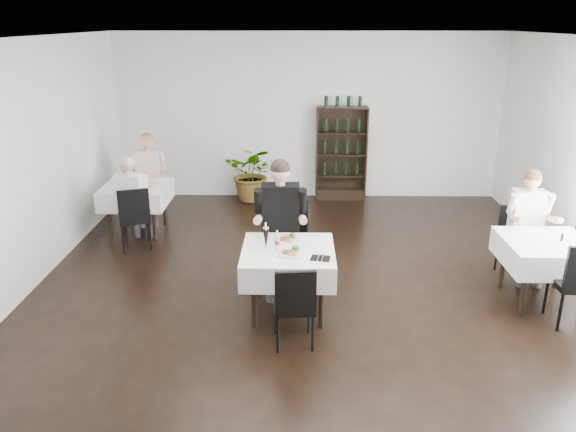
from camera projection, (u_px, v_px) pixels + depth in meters
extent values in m
plane|color=black|center=(314.00, 311.00, 6.50)|extent=(9.00, 9.00, 0.00)
plane|color=white|center=(319.00, 40.00, 5.51)|extent=(9.00, 9.00, 0.00)
plane|color=white|center=(309.00, 117.00, 10.25)|extent=(7.00, 0.00, 7.00)
cube|color=black|center=(340.00, 193.00, 10.53)|extent=(0.90, 0.28, 0.20)
cylinder|color=black|center=(254.00, 298.00, 6.05)|extent=(0.06, 0.06, 0.71)
cylinder|color=black|center=(258.00, 269.00, 6.74)|extent=(0.06, 0.06, 0.71)
cylinder|color=black|center=(321.00, 298.00, 6.04)|extent=(0.06, 0.06, 0.71)
cylinder|color=black|center=(319.00, 270.00, 6.73)|extent=(0.06, 0.06, 0.71)
cube|color=black|center=(288.00, 253.00, 6.27)|extent=(0.85, 0.85, 0.04)
cube|color=white|center=(288.00, 262.00, 6.30)|extent=(1.03, 1.03, 0.30)
cylinder|color=black|center=(110.00, 218.00, 8.47)|extent=(0.06, 0.06, 0.71)
cylinder|color=black|center=(123.00, 204.00, 9.11)|extent=(0.06, 0.06, 0.71)
cylinder|color=black|center=(154.00, 218.00, 8.46)|extent=(0.06, 0.06, 0.71)
cylinder|color=black|center=(164.00, 204.00, 9.10)|extent=(0.06, 0.06, 0.71)
cube|color=black|center=(136.00, 188.00, 8.66)|extent=(0.80, 0.80, 0.04)
cube|color=white|center=(136.00, 195.00, 8.70)|extent=(0.98, 0.98, 0.30)
cylinder|color=black|center=(524.00, 286.00, 6.31)|extent=(0.06, 0.06, 0.71)
cylinder|color=black|center=(503.00, 262.00, 6.95)|extent=(0.06, 0.06, 0.71)
cylinder|color=black|center=(559.00, 262.00, 6.94)|extent=(0.06, 0.06, 0.71)
cube|color=black|center=(547.00, 244.00, 6.50)|extent=(0.80, 0.80, 0.04)
cube|color=white|center=(546.00, 253.00, 6.54)|extent=(0.98, 0.98, 0.30)
imported|color=#245C1F|center=(253.00, 173.00, 10.31)|extent=(1.09, 0.99, 1.03)
cylinder|color=black|center=(261.00, 269.00, 7.01)|extent=(0.04, 0.04, 0.49)
cylinder|color=black|center=(275.00, 256.00, 7.38)|extent=(0.04, 0.04, 0.49)
cylinder|color=black|center=(292.00, 275.00, 6.84)|extent=(0.04, 0.04, 0.49)
cylinder|color=black|center=(305.00, 262.00, 7.21)|extent=(0.04, 0.04, 0.49)
cube|color=black|center=(283.00, 245.00, 7.02)|extent=(0.64, 0.64, 0.07)
cube|color=black|center=(291.00, 218.00, 7.11)|extent=(0.47, 0.24, 0.53)
cylinder|color=black|center=(309.00, 316.00, 5.98)|extent=(0.03, 0.03, 0.41)
cylinder|color=black|center=(313.00, 333.00, 5.65)|extent=(0.03, 0.03, 0.41)
cylinder|color=black|center=(275.00, 317.00, 5.96)|extent=(0.03, 0.03, 0.41)
cylinder|color=black|center=(278.00, 335.00, 5.62)|extent=(0.03, 0.03, 0.41)
cube|color=black|center=(294.00, 305.00, 5.73)|extent=(0.45, 0.45, 0.06)
cube|color=black|center=(296.00, 292.00, 5.47)|extent=(0.41, 0.09, 0.44)
cylinder|color=black|center=(131.00, 211.00, 9.20)|extent=(0.03, 0.03, 0.44)
cylinder|color=black|center=(129.00, 204.00, 9.54)|extent=(0.03, 0.03, 0.44)
cylinder|color=black|center=(155.00, 208.00, 9.33)|extent=(0.03, 0.03, 0.44)
cylinder|color=black|center=(151.00, 202.00, 9.67)|extent=(0.03, 0.03, 0.44)
cube|color=black|center=(140.00, 192.00, 9.35)|extent=(0.58, 0.58, 0.07)
cube|color=black|center=(137.00, 174.00, 9.44)|extent=(0.43, 0.21, 0.48)
cylinder|color=black|center=(148.00, 228.00, 8.46)|extent=(0.03, 0.03, 0.43)
cylinder|color=black|center=(150.00, 236.00, 8.13)|extent=(0.03, 0.03, 0.43)
cylinder|color=black|center=(122.00, 231.00, 8.35)|extent=(0.03, 0.03, 0.43)
cylinder|color=black|center=(123.00, 240.00, 8.02)|extent=(0.03, 0.03, 0.43)
cube|color=black|center=(134.00, 218.00, 8.16)|extent=(0.55, 0.55, 0.07)
cube|color=black|center=(134.00, 205.00, 7.90)|extent=(0.42, 0.19, 0.47)
cylinder|color=black|center=(504.00, 267.00, 7.16)|extent=(0.03, 0.03, 0.41)
cylinder|color=black|center=(496.00, 255.00, 7.50)|extent=(0.03, 0.03, 0.41)
cylinder|color=black|center=(533.00, 268.00, 7.13)|extent=(0.03, 0.03, 0.41)
cylinder|color=black|center=(524.00, 256.00, 7.47)|extent=(0.03, 0.03, 0.41)
cube|color=black|center=(517.00, 245.00, 7.24)|extent=(0.44, 0.44, 0.06)
cube|color=black|center=(515.00, 222.00, 7.34)|extent=(0.42, 0.07, 0.45)
cylinder|color=black|center=(546.00, 295.00, 6.38)|extent=(0.04, 0.04, 0.45)
cylinder|color=black|center=(560.00, 312.00, 6.01)|extent=(0.04, 0.04, 0.45)
cube|color=black|center=(575.00, 283.00, 6.10)|extent=(0.47, 0.47, 0.07)
cube|color=#393A40|center=(271.00, 245.00, 6.71)|extent=(0.17, 0.48, 0.16)
cylinder|color=#393A40|center=(271.00, 280.00, 6.64)|extent=(0.13, 0.13, 0.56)
cube|color=#393A40|center=(290.00, 245.00, 6.71)|extent=(0.17, 0.48, 0.16)
cylinder|color=#393A40|center=(290.00, 280.00, 6.64)|extent=(0.13, 0.13, 0.56)
cube|color=black|center=(281.00, 209.00, 6.79)|extent=(0.46, 0.26, 0.63)
cylinder|color=tan|center=(258.00, 220.00, 6.51)|extent=(0.10, 0.36, 0.18)
cylinder|color=tan|center=(303.00, 220.00, 6.51)|extent=(0.10, 0.36, 0.18)
sphere|color=tan|center=(280.00, 172.00, 6.61)|extent=(0.24, 0.24, 0.24)
sphere|color=black|center=(280.00, 169.00, 6.60)|extent=(0.24, 0.24, 0.24)
cube|color=#393A40|center=(142.00, 190.00, 9.10)|extent=(0.15, 0.43, 0.14)
cylinder|color=#393A40|center=(141.00, 212.00, 9.03)|extent=(0.11, 0.11, 0.50)
cube|color=#393A40|center=(155.00, 190.00, 9.10)|extent=(0.15, 0.43, 0.14)
cylinder|color=#393A40|center=(154.00, 212.00, 9.03)|extent=(0.11, 0.11, 0.50)
cube|color=beige|center=(149.00, 167.00, 9.17)|extent=(0.41, 0.23, 0.56)
cylinder|color=tan|center=(131.00, 172.00, 8.92)|extent=(0.09, 0.32, 0.16)
cylinder|color=tan|center=(160.00, 172.00, 8.92)|extent=(0.09, 0.32, 0.16)
sphere|color=tan|center=(147.00, 141.00, 9.01)|extent=(0.21, 0.21, 0.21)
sphere|color=olive|center=(147.00, 139.00, 9.00)|extent=(0.21, 0.21, 0.21)
cube|color=#393A40|center=(142.00, 209.00, 8.33)|extent=(0.18, 0.41, 0.13)
cylinder|color=#393A40|center=(148.00, 224.00, 8.59)|extent=(0.10, 0.10, 0.46)
cube|color=#393A40|center=(130.00, 208.00, 8.36)|extent=(0.18, 0.41, 0.13)
cylinder|color=#393A40|center=(137.00, 223.00, 8.61)|extent=(0.10, 0.10, 0.46)
cube|color=white|center=(129.00, 192.00, 8.07)|extent=(0.40, 0.26, 0.52)
cylinder|color=tan|center=(150.00, 189.00, 8.29)|extent=(0.11, 0.30, 0.15)
cylinder|color=tan|center=(123.00, 188.00, 8.35)|extent=(0.11, 0.30, 0.15)
sphere|color=tan|center=(127.00, 165.00, 7.96)|extent=(0.20, 0.20, 0.20)
sphere|color=beige|center=(127.00, 163.00, 7.95)|extent=(0.20, 0.20, 0.20)
cube|color=#393A40|center=(522.00, 241.00, 7.06)|extent=(0.14, 0.42, 0.14)
cylinder|color=#393A40|center=(524.00, 269.00, 7.00)|extent=(0.11, 0.11, 0.49)
cube|color=#393A40|center=(537.00, 241.00, 7.06)|extent=(0.14, 0.42, 0.14)
cylinder|color=#393A40|center=(540.00, 269.00, 7.00)|extent=(0.11, 0.11, 0.49)
cube|color=white|center=(527.00, 211.00, 7.13)|extent=(0.40, 0.22, 0.55)
cylinder|color=tan|center=(517.00, 220.00, 6.89)|extent=(0.08, 0.31, 0.15)
cylinder|color=tan|center=(554.00, 220.00, 6.88)|extent=(0.08, 0.31, 0.15)
sphere|color=tan|center=(533.00, 180.00, 6.98)|extent=(0.21, 0.21, 0.21)
sphere|color=brown|center=(533.00, 177.00, 6.97)|extent=(0.21, 0.21, 0.21)
cube|color=white|center=(288.00, 240.00, 6.49)|extent=(0.29, 0.29, 0.02)
cube|color=#583319|center=(285.00, 239.00, 6.46)|extent=(0.11, 0.09, 0.03)
sphere|color=#357820|center=(293.00, 235.00, 6.51)|extent=(0.06, 0.06, 0.06)
cube|color=olive|center=(289.00, 241.00, 6.42)|extent=(0.12, 0.10, 0.02)
cube|color=white|center=(291.00, 253.00, 6.12)|extent=(0.30, 0.30, 0.02)
cube|color=#583319|center=(288.00, 252.00, 6.10)|extent=(0.12, 0.10, 0.03)
sphere|color=#357820|center=(297.00, 248.00, 6.15)|extent=(0.06, 0.06, 0.06)
cube|color=olive|center=(293.00, 254.00, 6.06)|extent=(0.12, 0.11, 0.02)
cone|color=black|center=(266.00, 240.00, 6.22)|extent=(0.07, 0.07, 0.23)
cylinder|color=silver|center=(266.00, 227.00, 6.17)|extent=(0.02, 0.02, 0.06)
cone|color=gold|center=(266.00, 237.00, 6.29)|extent=(0.07, 0.07, 0.23)
cylinder|color=silver|center=(266.00, 225.00, 6.24)|extent=(0.02, 0.02, 0.06)
cylinder|color=silver|center=(277.00, 241.00, 6.25)|extent=(0.05, 0.05, 0.17)
cylinder|color=#AD091B|center=(277.00, 242.00, 6.25)|extent=(0.06, 0.06, 0.04)
cylinder|color=silver|center=(277.00, 232.00, 6.21)|extent=(0.02, 0.02, 0.04)
cube|color=black|center=(320.00, 258.00, 6.01)|extent=(0.23, 0.19, 0.01)
cylinder|color=silver|center=(318.00, 257.00, 6.00)|extent=(0.05, 0.23, 0.01)
cylinder|color=silver|center=(323.00, 257.00, 6.00)|extent=(0.04, 0.23, 0.01)
cylinder|color=black|center=(562.00, 237.00, 6.48)|extent=(0.05, 0.05, 0.09)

